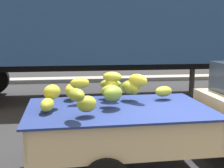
# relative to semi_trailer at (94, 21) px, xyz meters

# --- Properties ---
(curb_strip) EXTENTS (80.00, 0.80, 0.16)m
(curb_strip) POSITION_rel_semi_trailer_xyz_m (1.02, 3.66, -2.46)
(curb_strip) COLOR gray
(curb_strip) RESTS_ON ground
(semi_trailer) EXTENTS (12.01, 2.71, 3.95)m
(semi_trailer) POSITION_rel_semi_trailer_xyz_m (0.00, 0.00, 0.00)
(semi_trailer) COLOR navy
(semi_trailer) RESTS_ON ground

